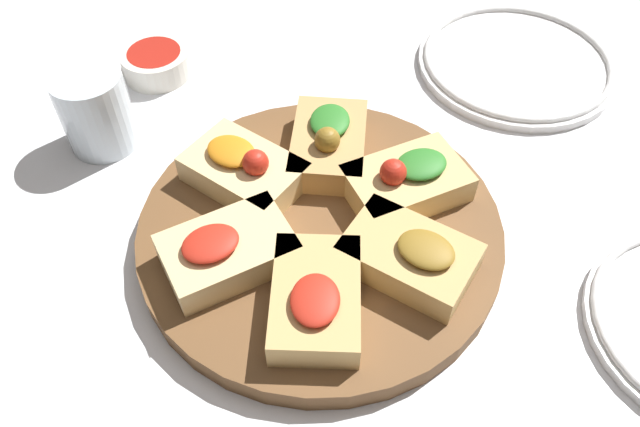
# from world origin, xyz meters

# --- Properties ---
(ground_plane) EXTENTS (3.00, 3.00, 0.00)m
(ground_plane) POSITION_xyz_m (0.00, 0.00, 0.00)
(ground_plane) COLOR white
(serving_board) EXTENTS (0.35, 0.35, 0.02)m
(serving_board) POSITION_xyz_m (0.00, 0.00, 0.01)
(serving_board) COLOR brown
(serving_board) RESTS_ON ground_plane
(focaccia_slice_0) EXTENTS (0.13, 0.13, 0.05)m
(focaccia_slice_0) POSITION_xyz_m (-0.06, -0.07, 0.04)
(focaccia_slice_0) COLOR #E5C689
(focaccia_slice_0) RESTS_ON serving_board
(focaccia_slice_1) EXTENTS (0.11, 0.13, 0.04)m
(focaccia_slice_1) POSITION_xyz_m (0.03, -0.09, 0.04)
(focaccia_slice_1) COLOR #E5C689
(focaccia_slice_1) RESTS_ON serving_board
(focaccia_slice_2) EXTENTS (0.12, 0.09, 0.04)m
(focaccia_slice_2) POSITION_xyz_m (0.09, -0.02, 0.04)
(focaccia_slice_2) COLOR tan
(focaccia_slice_2) RESTS_ON serving_board
(focaccia_slice_3) EXTENTS (0.13, 0.13, 0.04)m
(focaccia_slice_3) POSITION_xyz_m (0.06, 0.07, 0.04)
(focaccia_slice_3) COLOR tan
(focaccia_slice_3) RESTS_ON serving_board
(focaccia_slice_4) EXTENTS (0.10, 0.13, 0.05)m
(focaccia_slice_4) POSITION_xyz_m (-0.03, 0.09, 0.04)
(focaccia_slice_4) COLOR #DBB775
(focaccia_slice_4) RESTS_ON serving_board
(focaccia_slice_5) EXTENTS (0.13, 0.10, 0.05)m
(focaccia_slice_5) POSITION_xyz_m (-0.09, 0.02, 0.04)
(focaccia_slice_5) COLOR tan
(focaccia_slice_5) RESTS_ON serving_board
(plate_left) EXTENTS (0.24, 0.24, 0.02)m
(plate_left) POSITION_xyz_m (-0.24, 0.28, 0.01)
(plate_left) COLOR white
(plate_left) RESTS_ON ground_plane
(water_glass) EXTENTS (0.08, 0.08, 0.09)m
(water_glass) POSITION_xyz_m (-0.17, -0.22, 0.04)
(water_glass) COLOR silver
(water_glass) RESTS_ON ground_plane
(dipping_bowl) EXTENTS (0.08, 0.08, 0.03)m
(dipping_bowl) POSITION_xyz_m (-0.28, -0.16, 0.02)
(dipping_bowl) COLOR silver
(dipping_bowl) RESTS_ON ground_plane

